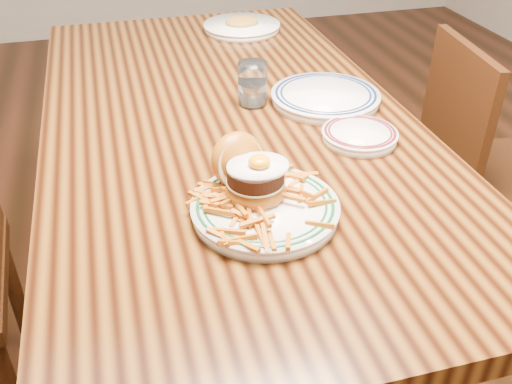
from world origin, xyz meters
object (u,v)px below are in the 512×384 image
object	(u,v)px
chair_right	(478,163)
main_plate	(260,196)
side_plate	(360,135)
table	(228,147)

from	to	relation	value
chair_right	main_plate	distance (m)	1.03
chair_right	main_plate	xyz separation A→B (m)	(-0.84, -0.49, 0.35)
main_plate	chair_right	bearing A→B (deg)	13.54
main_plate	side_plate	world-z (taller)	main_plate
table	side_plate	bearing A→B (deg)	-39.00
side_plate	table	bearing A→B (deg)	132.09
table	chair_right	bearing A→B (deg)	5.93
table	side_plate	world-z (taller)	side_plate
table	chair_right	world-z (taller)	chair_right
main_plate	side_plate	distance (m)	0.34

